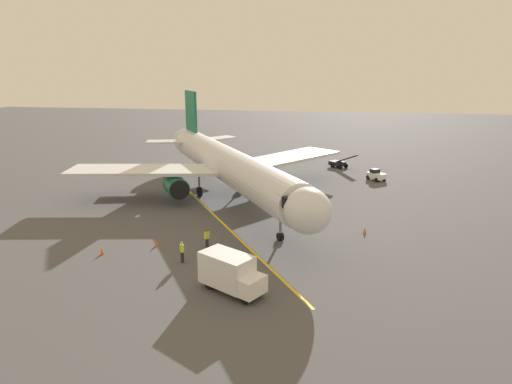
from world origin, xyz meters
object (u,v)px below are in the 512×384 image
tug_portside (376,175)px  box_truck_starboard_side (231,273)px  safety_cone_wing_port (156,243)px  airplane (228,165)px  belt_loader_near_nose (339,163)px  safety_cone_nose_left (102,251)px  ground_crew_marshaller (182,252)px  safety_cone_nose_right (365,230)px  ground_crew_wing_walker (207,238)px

tug_portside → box_truck_starboard_side: (12.21, 34.07, 0.68)m
tug_portside → safety_cone_wing_port: 33.86m
box_truck_starboard_side → tug_portside: bearing=-109.7°
box_truck_starboard_side → airplane: bearing=-76.5°
tug_portside → safety_cone_wing_port: (20.28, 27.12, -0.43)m
belt_loader_near_nose → safety_cone_nose_left: 41.46m
airplane → safety_cone_wing_port: bearing=79.1°
safety_cone_nose_left → safety_cone_wing_port: same height
ground_crew_marshaller → airplane: bearing=-88.7°
box_truck_starboard_side → safety_cone_wing_port: (8.07, -6.95, -1.11)m
belt_loader_near_nose → safety_cone_nose_right: size_ratio=7.78×
ground_crew_wing_walker → safety_cone_nose_right: ground_crew_wing_walker is taller
ground_crew_marshaller → safety_cone_wing_port: (3.25, -2.86, -0.61)m
belt_loader_near_nose → safety_cone_wing_port: size_ratio=7.78×
belt_loader_near_nose → safety_cone_wing_port: (15.41, 34.35, -0.44)m
tug_portside → safety_cone_wing_port: size_ratio=4.96×
ground_crew_marshaller → tug_portside: size_ratio=0.63×
airplane → belt_loader_near_nose: (-12.56, -19.62, -3.29)m
airplane → safety_cone_nose_right: 17.50m
airplane → safety_cone_nose_right: (-14.76, 8.63, -3.73)m
ground_crew_wing_walker → box_truck_starboard_side: (-3.68, 7.13, 0.50)m
belt_loader_near_nose → tug_portside: (-4.87, 7.23, -0.01)m
safety_cone_nose_left → safety_cone_nose_right: size_ratio=1.00×
safety_cone_nose_right → ground_crew_wing_walker: bearing=24.1°
airplane → safety_cone_nose_left: 18.75m
belt_loader_near_nose → tug_portside: 8.72m
safety_cone_nose_left → safety_cone_wing_port: bearing=-146.3°
ground_crew_marshaller → tug_portside: bearing=-119.6°
tug_portside → ground_crew_marshaller: bearing=60.4°
belt_loader_near_nose → safety_cone_wing_port: belt_loader_near_nose is taller
airplane → ground_crew_wing_walker: (-1.54, 14.54, -3.12)m
safety_cone_nose_left → safety_cone_wing_port: 4.42m
tug_portside → airplane: bearing=35.4°
ground_crew_wing_walker → belt_loader_near_nose: size_ratio=0.40×
belt_loader_near_nose → safety_cone_nose_left: (19.08, 36.80, -0.44)m
belt_loader_near_nose → safety_cone_nose_right: belt_loader_near_nose is taller
airplane → belt_loader_near_nose: airplane is taller
belt_loader_near_nose → safety_cone_nose_left: size_ratio=7.78×
safety_cone_wing_port → ground_crew_wing_walker: bearing=-177.6°
airplane → ground_crew_wing_walker: bearing=96.1°
ground_crew_wing_walker → airplane: bearing=-83.9°
safety_cone_nose_right → belt_loader_near_nose: bearing=-85.6°
safety_cone_nose_right → airplane: bearing=-30.3°
belt_loader_near_nose → ground_crew_wing_walker: bearing=72.1°
airplane → safety_cone_nose_right: airplane is taller
airplane → ground_crew_marshaller: size_ratio=20.99×
ground_crew_marshaller → belt_loader_near_nose: belt_loader_near_nose is taller
safety_cone_nose_right → safety_cone_wing_port: 18.63m
ground_crew_marshaller → ground_crew_wing_walker: same height
tug_portside → safety_cone_wing_port: bearing=53.2°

